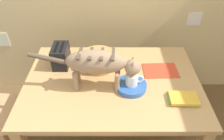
{
  "coord_description": "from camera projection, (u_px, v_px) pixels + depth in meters",
  "views": [
    {
      "loc": [
        0.01,
        -0.15,
        1.82
      ],
      "look_at": [
        0.01,
        1.06,
        0.84
      ],
      "focal_mm": 34.63,
      "sensor_mm": 36.0,
      "label": 1
    }
  ],
  "objects": [
    {
      "name": "wicker_basket",
      "position": [
        98.0,
        60.0,
        1.74
      ],
      "size": [
        0.29,
        0.29,
        0.1
      ],
      "color": "tan",
      "rests_on": "dining_table"
    },
    {
      "name": "coffee_mug",
      "position": [
        132.0,
        79.0,
        1.51
      ],
      "size": [
        0.13,
        0.09,
        0.09
      ],
      "color": "white",
      "rests_on": "saucer_bowl"
    },
    {
      "name": "dining_table",
      "position": [
        112.0,
        89.0,
        1.68
      ],
      "size": [
        1.31,
        0.91,
        0.74
      ],
      "color": "tan",
      "rests_on": "ground_plane"
    },
    {
      "name": "saucer_bowl",
      "position": [
        131.0,
        86.0,
        1.55
      ],
      "size": [
        0.22,
        0.22,
        0.04
      ],
      "primitive_type": "cylinder",
      "color": "#305EAE",
      "rests_on": "dining_table"
    },
    {
      "name": "magazine",
      "position": [
        160.0,
        70.0,
        1.71
      ],
      "size": [
        0.28,
        0.19,
        0.01
      ],
      "primitive_type": "cube",
      "rotation": [
        0.0,
        0.0,
        0.03
      ],
      "color": "#D54228",
      "rests_on": "dining_table"
    },
    {
      "name": "cat",
      "position": [
        99.0,
        63.0,
        1.43
      ],
      "size": [
        0.75,
        0.17,
        0.31
      ],
      "rotation": [
        0.0,
        0.0,
        -1.62
      ],
      "color": "#987B5C",
      "rests_on": "dining_table"
    },
    {
      "name": "book_stack",
      "position": [
        183.0,
        98.0,
        1.45
      ],
      "size": [
        0.2,
        0.15,
        0.03
      ],
      "color": "#4D9C4F",
      "rests_on": "dining_table"
    },
    {
      "name": "toaster",
      "position": [
        60.0,
        56.0,
        1.72
      ],
      "size": [
        0.12,
        0.2,
        0.18
      ],
      "color": "black",
      "rests_on": "dining_table"
    }
  ]
}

